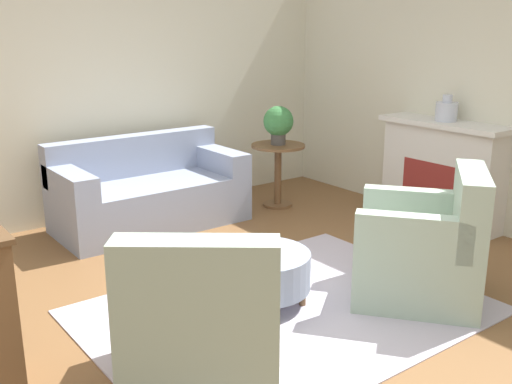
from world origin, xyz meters
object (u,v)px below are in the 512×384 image
object	(u,v)px
side_table	(278,164)
vase_mantel_near	(446,111)
armchair_right	(426,251)
armchair_left	(203,329)
potted_plant_on_side_table	(278,123)
ottoman_table	(261,270)
couch	(149,193)

from	to	relation	value
side_table	vase_mantel_near	bearing A→B (deg)	-57.93
armchair_right	vase_mantel_near	bearing A→B (deg)	33.46
armchair_left	potted_plant_on_side_table	distance (m)	3.65
armchair_left	ottoman_table	distance (m)	1.13
ottoman_table	armchair_left	bearing A→B (deg)	-143.84
vase_mantel_near	armchair_right	bearing A→B (deg)	-146.54
armchair_left	ottoman_table	size ratio (longest dim) A/B	1.65
couch	armchair_right	xyz separation A→B (m)	(0.84, -2.80, 0.04)
couch	vase_mantel_near	distance (m)	3.10
armchair_right	potted_plant_on_side_table	xyz separation A→B (m)	(0.63, 2.52, 0.58)
vase_mantel_near	potted_plant_on_side_table	world-z (taller)	vase_mantel_near
ottoman_table	vase_mantel_near	distance (m)	2.78
ottoman_table	side_table	xyz separation A→B (m)	(1.67, 1.86, 0.23)
armchair_right	ottoman_table	bearing A→B (deg)	147.23
vase_mantel_near	potted_plant_on_side_table	distance (m)	1.77
armchair_right	potted_plant_on_side_table	bearing A→B (deg)	75.95
ottoman_table	vase_mantel_near	world-z (taller)	vase_mantel_near
armchair_right	vase_mantel_near	size ratio (longest dim) A/B	4.59
ottoman_table	side_table	bearing A→B (deg)	48.09
couch	side_table	xyz separation A→B (m)	(1.47, -0.28, 0.16)
armchair_left	side_table	size ratio (longest dim) A/B	1.69
armchair_left	side_table	world-z (taller)	armchair_left
armchair_left	potted_plant_on_side_table	size ratio (longest dim) A/B	2.81
potted_plant_on_side_table	armchair_left	bearing A→B (deg)	-135.62
potted_plant_on_side_table	couch	bearing A→B (deg)	169.31
armchair_right	armchair_left	bearing A→B (deg)	180.00
armchair_left	armchair_right	bearing A→B (deg)	-0.00
vase_mantel_near	potted_plant_on_side_table	bearing A→B (deg)	122.07
couch	ottoman_table	distance (m)	2.14
armchair_right	ottoman_table	world-z (taller)	armchair_right
side_table	potted_plant_on_side_table	size ratio (longest dim) A/B	1.67
armchair_left	armchair_right	world-z (taller)	same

